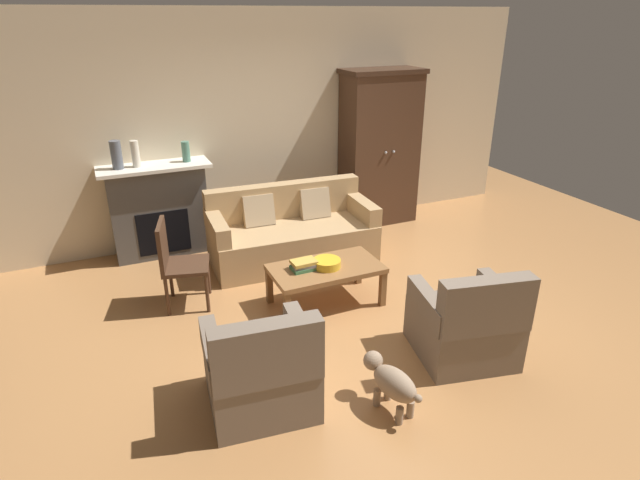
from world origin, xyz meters
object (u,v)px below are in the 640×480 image
at_px(armchair_near_right, 466,325).
at_px(dog, 392,382).
at_px(armoire, 379,148).
at_px(book_stack, 304,265).
at_px(mantel_vase_jade, 186,152).
at_px(coffee_table, 326,271).
at_px(mantel_vase_cream, 135,154).
at_px(armchair_near_left, 261,371).
at_px(side_chair_wooden, 176,259).
at_px(mantel_vase_slate, 116,155).
at_px(fruit_bowl, 327,263).
at_px(couch, 291,234).
at_px(fireplace, 159,210).

relative_size(armchair_near_right, dog, 1.62).
bearing_deg(armchair_near_right, armoire, 73.48).
relative_size(book_stack, mantel_vase_jade, 1.10).
height_order(coffee_table, mantel_vase_cream, mantel_vase_cream).
height_order(armchair_near_left, side_chair_wooden, side_chair_wooden).
height_order(mantel_vase_jade, dog, mantel_vase_jade).
relative_size(coffee_table, mantel_vase_slate, 3.47).
height_order(fruit_bowl, armchair_near_right, armchair_near_right).
distance_m(mantel_vase_slate, side_chair_wooden, 1.57).
height_order(armoire, couch, armoire).
distance_m(couch, dog, 2.75).
distance_m(book_stack, armchair_near_left, 1.48).
distance_m(coffee_table, armchair_near_right, 1.47).
relative_size(mantel_vase_jade, dog, 0.42).
bearing_deg(armchair_near_right, armchair_near_left, 176.52).
bearing_deg(fruit_bowl, armchair_near_right, -61.08).
xyz_separation_m(coffee_table, side_chair_wooden, (-1.35, 0.58, 0.15)).
relative_size(fireplace, armchair_near_right, 1.38).
bearing_deg(book_stack, mantel_vase_cream, 124.18).
height_order(fruit_bowl, side_chair_wooden, side_chair_wooden).
bearing_deg(side_chair_wooden, armchair_near_left, -80.62).
bearing_deg(armoire, mantel_vase_cream, 178.90).
bearing_deg(armchair_near_right, mantel_vase_jade, 117.24).
distance_m(armchair_near_right, side_chair_wooden, 2.79).
bearing_deg(mantel_vase_jade, book_stack, -69.21).
bearing_deg(armchair_near_left, dog, -25.74).
relative_size(mantel_vase_cream, armchair_near_right, 0.33).
distance_m(armoire, armchair_near_right, 3.34).
distance_m(couch, mantel_vase_slate, 2.15).
xyz_separation_m(book_stack, armchair_near_right, (0.93, -1.32, -0.15)).
relative_size(armoire, armchair_near_right, 2.27).
bearing_deg(armchair_near_left, fireplace, 94.61).
bearing_deg(book_stack, fruit_bowl, -10.73).
bearing_deg(armoire, coffee_table, -131.67).
relative_size(armoire, couch, 1.06).
relative_size(coffee_table, dog, 1.95).
bearing_deg(fireplace, fruit_bowl, -55.71).
relative_size(mantel_vase_jade, side_chair_wooden, 0.26).
height_order(couch, side_chair_wooden, side_chair_wooden).
distance_m(couch, mantel_vase_jade, 1.56).
bearing_deg(mantel_vase_jade, armoire, -1.34).
height_order(mantel_vase_jade, side_chair_wooden, mantel_vase_jade).
distance_m(mantel_vase_jade, armchair_near_left, 3.22).
bearing_deg(side_chair_wooden, book_stack, -25.89).
bearing_deg(fireplace, armoire, -1.51).
distance_m(fruit_bowl, side_chair_wooden, 1.48).
relative_size(armchair_near_left, dog, 1.56).
bearing_deg(side_chair_wooden, armchair_near_right, -42.17).
relative_size(couch, side_chair_wooden, 2.18).
height_order(armoire, coffee_table, armoire).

